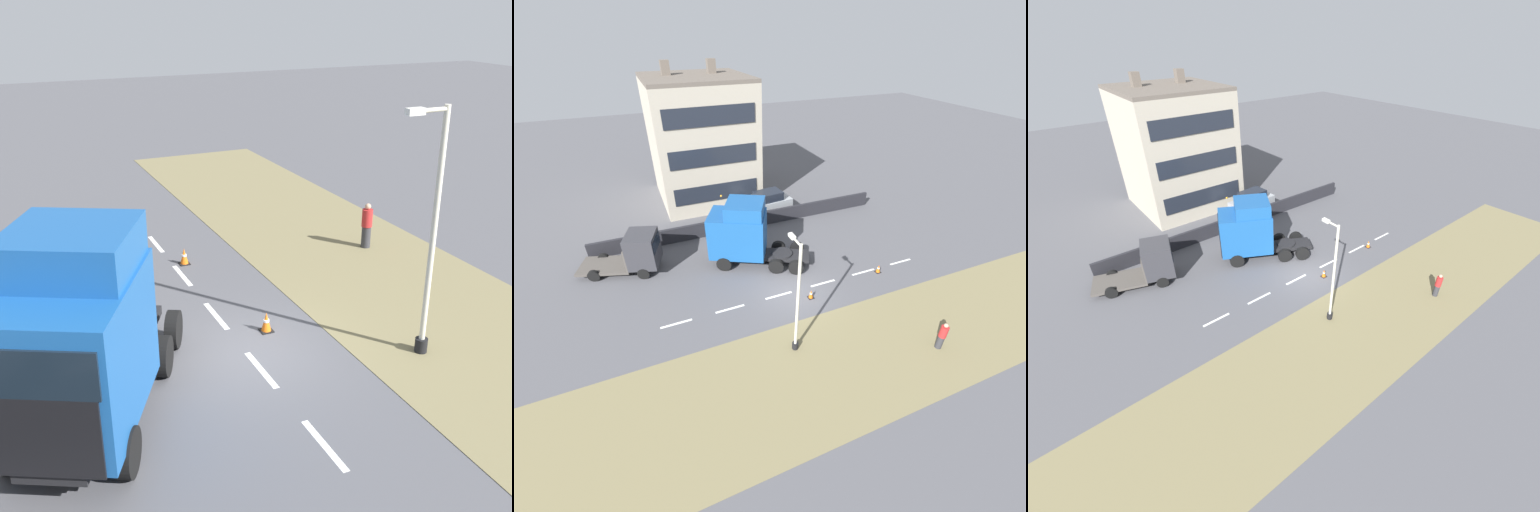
# 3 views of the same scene
# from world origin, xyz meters

# --- Properties ---
(ground_plane) EXTENTS (120.00, 120.00, 0.00)m
(ground_plane) POSITION_xyz_m (0.00, 0.00, 0.00)
(ground_plane) COLOR #515156
(ground_plane) RESTS_ON ground
(grass_verge) EXTENTS (7.00, 44.00, 0.01)m
(grass_verge) POSITION_xyz_m (-6.00, 0.00, 0.01)
(grass_verge) COLOR olive
(grass_verge) RESTS_ON ground
(lane_markings) EXTENTS (0.16, 17.80, 0.00)m
(lane_markings) POSITION_xyz_m (0.00, -0.70, 0.00)
(lane_markings) COLOR white
(lane_markings) RESTS_ON ground
(boundary_wall) EXTENTS (0.25, 24.00, 1.22)m
(boundary_wall) POSITION_xyz_m (9.00, 0.00, 0.61)
(boundary_wall) COLOR #232328
(boundary_wall) RESTS_ON ground
(building_block) EXTENTS (8.85, 8.63, 11.84)m
(building_block) POSITION_xyz_m (16.91, 1.28, 5.38)
(building_block) COLOR #B7AD99
(building_block) RESTS_ON ground
(lorry_cab) EXTENTS (5.35, 6.98, 4.78)m
(lorry_cab) POSITION_xyz_m (4.48, 1.71, 2.33)
(lorry_cab) COLOR black
(lorry_cab) RESTS_ON ground
(flatbed_truck) EXTENTS (3.75, 5.78, 2.85)m
(flatbed_truck) POSITION_xyz_m (6.20, 8.61, 1.49)
(flatbed_truck) COLOR #333338
(flatbed_truck) RESTS_ON ground
(parked_car) EXTENTS (2.29, 4.48, 2.10)m
(parked_car) POSITION_xyz_m (10.76, -2.73, 1.02)
(parked_car) COLOR #9EA3A8
(parked_car) RESTS_ON ground
(lamp_post) EXTENTS (1.29, 0.33, 6.49)m
(lamp_post) POSITION_xyz_m (-4.15, 1.83, 2.97)
(lamp_post) COLOR black
(lamp_post) RESTS_ON ground
(pedestrian) EXTENTS (0.39, 0.39, 1.71)m
(pedestrian) POSITION_xyz_m (-7.08, -5.18, 0.84)
(pedestrian) COLOR #333338
(pedestrian) RESTS_ON ground
(traffic_cone_lead) EXTENTS (0.36, 0.36, 0.58)m
(traffic_cone_lead) POSITION_xyz_m (-0.96, -0.87, 0.28)
(traffic_cone_lead) COLOR black
(traffic_cone_lead) RESTS_ON ground
(traffic_cone_trailing) EXTENTS (0.36, 0.36, 0.58)m
(traffic_cone_trailing) POSITION_xyz_m (-0.38, -6.43, 0.28)
(traffic_cone_trailing) COLOR black
(traffic_cone_trailing) RESTS_ON ground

